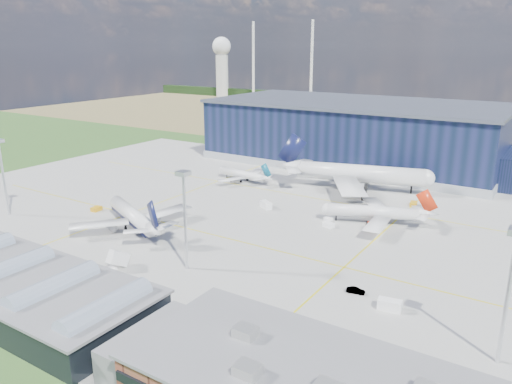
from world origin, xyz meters
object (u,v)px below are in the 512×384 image
object	(u,v)px
gse_van_c	(390,305)
airstair	(119,262)
light_mast_center	(184,204)
airliner_widebody	(361,164)
car_a	(205,327)
hangar	(362,136)
gse_cart_a	(329,219)
gse_tug_b	(96,209)
light_mast_west	(2,165)
gse_tug_c	(413,204)
light_mast_east	(511,275)
gse_van_b	(266,205)
gse_tug_a	(64,268)
airliner_navy	(132,208)
car_b	(356,291)
airliner_regional	(242,170)
gse_cart_b	(328,225)
airliner_red	(373,206)

from	to	relation	value
gse_van_c	airstair	bearing A→B (deg)	95.60
light_mast_center	airliner_widebody	xyz separation A→B (m)	(8.79, 82.92, -6.28)
car_a	airliner_widebody	bearing A→B (deg)	2.66
hangar	gse_cart_a	distance (m)	80.90
airliner_widebody	gse_tug_b	xyz separation A→B (m)	(-59.24, -66.28, -8.48)
light_mast_west	gse_tug_b	bearing A→B (deg)	40.42
gse_tug_c	car_a	xyz separation A→B (m)	(-10.76, -92.72, -0.04)
light_mast_east	gse_van_b	world-z (taller)	light_mast_east
light_mast_east	gse_tug_a	size ratio (longest dim) A/B	5.90
airliner_widebody	gse_tug_c	world-z (taller)	airliner_widebody
gse_tug_c	hangar	bearing A→B (deg)	119.86
light_mast_center	airliner_widebody	size ratio (longest dim) A/B	0.41
airliner_navy	gse_van_b	world-z (taller)	airliner_navy
gse_tug_b	airstair	distance (m)	44.77
gse_tug_b	car_b	size ratio (longest dim) A/B	0.82
airliner_widebody	airliner_regional	world-z (taller)	airliner_widebody
gse_tug_c	car_a	distance (m)	93.34
hangar	car_a	size ratio (longest dim) A/B	38.96
hangar	airliner_widebody	bearing A→B (deg)	-69.11
gse_tug_a	gse_cart_b	bearing A→B (deg)	25.87
airliner_red	gse_van_b	size ratio (longest dim) A/B	7.02
hangar	airliner_red	world-z (taller)	hangar
light_mast_west	gse_van_b	bearing A→B (deg)	37.34
gse_tug_c	gse_cart_b	distance (m)	35.51
gse_van_c	gse_tug_c	bearing A→B (deg)	3.30
gse_tug_c	car_b	distance (m)	65.44
light_mast_west	car_a	bearing A→B (deg)	-11.37
light_mast_west	gse_tug_b	distance (m)	29.62
car_a	car_b	world-z (taller)	car_a
airliner_red	gse_cart_a	distance (m)	13.20
light_mast_west	car_b	xyz separation A→B (m)	(106.94, 9.61, -14.81)
gse_van_c	car_b	bearing A→B (deg)	61.80
light_mast_east	gse_tug_b	world-z (taller)	light_mast_east
gse_cart_a	light_mast_west	bearing A→B (deg)	-131.95
light_mast_center	airliner_regional	bearing A→B (deg)	114.79
gse_tug_a	light_mast_west	bearing A→B (deg)	130.56
light_mast_center	airliner_widebody	bearing A→B (deg)	83.95
airliner_navy	gse_van_c	distance (m)	75.38
hangar	light_mast_west	xyz separation A→B (m)	(-62.81, -124.80, 3.82)
airliner_widebody	car_b	size ratio (longest dim) A/B	14.78
hangar	airliner_regional	xyz separation A→B (m)	(-25.15, -54.80, -7.43)
hangar	gse_cart_b	distance (m)	86.31
gse_cart_b	airstair	world-z (taller)	airstair
airliner_red	gse_cart_a	xyz separation A→B (m)	(-11.41, -4.61, -4.76)
hangar	gse_van_b	xyz separation A→B (m)	(-0.83, -77.52, -10.55)
car_a	hangar	bearing A→B (deg)	7.18
light_mast_east	gse_cart_b	xyz separation A→B (m)	(-49.27, 42.31, -14.75)
gse_tug_c	gse_tug_b	bearing A→B (deg)	-151.20
hangar	light_mast_east	bearing A→B (deg)	-59.95
gse_van_b	gse_cart_b	bearing A→B (deg)	-70.18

